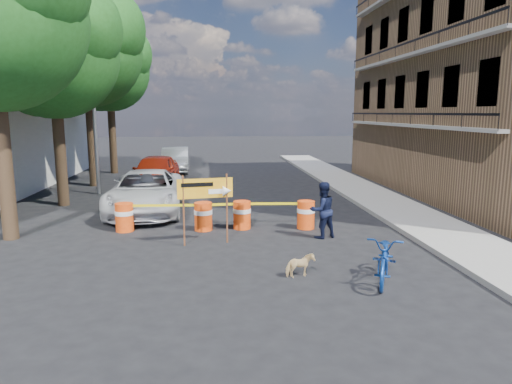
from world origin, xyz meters
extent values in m
plane|color=black|center=(0.00, 0.00, 0.00)|extent=(120.00, 120.00, 0.00)
cube|color=gray|center=(6.20, 6.00, 0.07)|extent=(2.40, 40.00, 0.15)
cube|color=#906949|center=(12.00, 8.00, 6.00)|extent=(8.00, 16.00, 12.00)
cylinder|color=#332316|center=(-6.80, 2.00, 2.52)|extent=(0.44, 0.44, 5.04)
cylinder|color=#332316|center=(-6.80, 7.00, 2.38)|extent=(0.44, 0.44, 4.76)
sphere|color=#1B4E16|center=(-6.80, 7.00, 5.95)|extent=(5.00, 5.00, 5.00)
sphere|color=#1B4E16|center=(-5.92, 6.50, 6.80)|extent=(3.75, 3.75, 3.75)
sphere|color=#1B4E16|center=(-7.55, 7.62, 5.27)|extent=(3.50, 3.50, 3.50)
cylinder|color=#332316|center=(-6.80, 12.00, 2.66)|extent=(0.44, 0.44, 5.32)
sphere|color=#1B4E16|center=(-6.80, 12.00, 6.65)|extent=(5.40, 5.40, 5.40)
sphere|color=#1B4E16|center=(-5.85, 11.46, 7.60)|extent=(4.05, 4.05, 4.05)
sphere|color=#1B4E16|center=(-7.61, 12.68, 5.89)|extent=(3.78, 3.78, 3.78)
cylinder|color=#332316|center=(-6.80, 17.00, 2.46)|extent=(0.44, 0.44, 4.93)
sphere|color=#1B4E16|center=(-6.80, 17.00, 6.16)|extent=(4.80, 4.80, 4.80)
sphere|color=#1B4E16|center=(-5.96, 16.52, 7.04)|extent=(3.60, 3.60, 3.60)
sphere|color=#1B4E16|center=(-7.52, 17.60, 5.46)|extent=(3.36, 3.36, 3.36)
cylinder|color=gray|center=(-6.00, 9.50, 4.00)|extent=(0.16, 0.16, 8.00)
cylinder|color=gray|center=(-5.50, 9.50, 7.90)|extent=(1.00, 0.12, 0.12)
cube|color=silver|center=(-5.00, 9.50, 7.85)|extent=(0.35, 0.18, 0.12)
cylinder|color=#E93D0D|center=(-3.59, 2.57, 0.45)|extent=(0.56, 0.56, 0.90)
cylinder|color=white|center=(-3.59, 2.57, 0.60)|extent=(0.58, 0.58, 0.14)
cylinder|color=#E93D0D|center=(-1.12, 2.43, 0.45)|extent=(0.56, 0.56, 0.90)
cylinder|color=white|center=(-1.12, 2.43, 0.60)|extent=(0.58, 0.58, 0.14)
cylinder|color=#E93D0D|center=(0.12, 2.52, 0.45)|extent=(0.56, 0.56, 0.90)
cylinder|color=white|center=(0.12, 2.52, 0.60)|extent=(0.58, 0.58, 0.14)
cylinder|color=#E93D0D|center=(2.18, 2.34, 0.45)|extent=(0.56, 0.56, 0.90)
cylinder|color=white|center=(2.18, 2.34, 0.60)|extent=(0.58, 0.58, 0.14)
cylinder|color=#592D19|center=(-1.63, 0.75, 1.01)|extent=(0.05, 0.05, 2.01)
cylinder|color=#592D19|center=(-0.41, 0.95, 1.01)|extent=(0.05, 0.05, 2.01)
cube|color=orange|center=(-1.02, 0.85, 1.62)|extent=(1.55, 0.29, 0.56)
cube|color=white|center=(-0.71, 0.88, 1.52)|extent=(0.44, 0.08, 0.13)
cone|color=white|center=(-0.41, 0.93, 1.52)|extent=(0.29, 0.33, 0.29)
cube|color=black|center=(-1.24, 0.79, 1.73)|extent=(0.88, 0.16, 0.11)
imported|color=black|center=(2.43, 1.20, 0.85)|extent=(0.99, 0.87, 1.69)
imported|color=#123E96|center=(2.96, -2.44, 1.05)|extent=(1.12, 1.31, 2.11)
imported|color=#E4C283|center=(1.13, -2.02, 0.27)|extent=(0.71, 0.47, 0.55)
imported|color=silver|center=(-3.28, 5.30, 0.78)|extent=(2.74, 5.70, 1.57)
imported|color=#A1210D|center=(-3.55, 10.86, 0.84)|extent=(2.26, 5.01, 1.67)
imported|color=#A1A3A8|center=(-3.06, 17.19, 0.77)|extent=(1.77, 4.75, 1.55)
camera|label=1|loc=(-0.86, -11.79, 3.71)|focal=32.00mm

